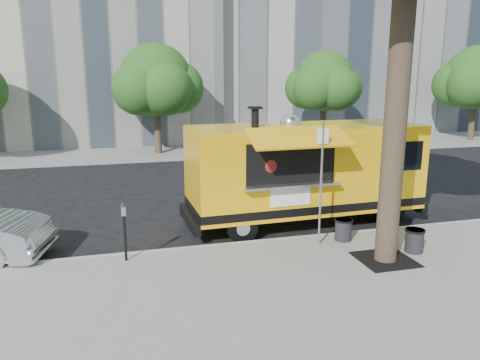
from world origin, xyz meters
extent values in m
plane|color=black|center=(0.00, 0.00, 0.00)|extent=(120.00, 120.00, 0.00)
cube|color=gray|center=(0.00, -4.00, 0.07)|extent=(60.00, 6.00, 0.15)
cube|color=#999993|center=(0.00, -0.93, 0.07)|extent=(60.00, 0.14, 0.16)
cube|color=gray|center=(0.00, 13.50, 0.07)|extent=(60.00, 5.00, 0.15)
cylinder|color=#33261C|center=(2.60, -2.80, 3.40)|extent=(0.48, 0.48, 6.50)
cube|color=black|center=(2.60, -2.80, 0.15)|extent=(1.20, 1.20, 0.02)
cylinder|color=#33261C|center=(-1.00, 12.70, 1.45)|extent=(0.36, 0.36, 2.60)
sphere|color=#154F19|center=(-1.00, 12.70, 3.85)|extent=(3.60, 3.60, 3.60)
cylinder|color=#33261C|center=(8.00, 12.40, 1.45)|extent=(0.36, 0.36, 2.60)
sphere|color=#154F19|center=(8.00, 12.40, 3.74)|extent=(3.24, 3.24, 3.24)
cylinder|color=#33261C|center=(18.00, 12.60, 1.45)|extent=(0.36, 0.36, 2.60)
sphere|color=#154F19|center=(18.00, 12.60, 3.91)|extent=(3.78, 3.78, 3.78)
cylinder|color=silver|center=(1.55, -1.55, 1.65)|extent=(0.06, 0.06, 3.00)
cube|color=white|center=(1.55, -1.55, 2.80)|extent=(0.28, 0.02, 0.35)
cylinder|color=black|center=(-3.00, -1.35, 0.68)|extent=(0.06, 0.06, 1.05)
cube|color=silver|center=(-3.00, -1.35, 1.30)|extent=(0.10, 0.08, 0.22)
sphere|color=black|center=(-3.00, -1.35, 1.43)|extent=(0.11, 0.11, 0.11)
cube|color=#F8B30C|center=(1.98, 0.46, 1.66)|extent=(6.50, 2.40, 2.32)
cube|color=black|center=(1.98, 0.46, 0.71)|extent=(6.52, 2.42, 0.22)
cube|color=black|center=(5.27, 0.58, 0.44)|extent=(0.25, 2.07, 0.30)
cube|color=black|center=(-1.31, 0.35, 0.44)|extent=(0.25, 2.07, 0.30)
cube|color=black|center=(5.21, 0.58, 2.03)|extent=(0.11, 1.74, 0.94)
cylinder|color=black|center=(4.24, -0.37, 0.40)|extent=(0.80, 0.30, 0.79)
cylinder|color=black|center=(4.17, 1.45, 0.40)|extent=(0.80, 0.30, 0.79)
cylinder|color=black|center=(-0.11, -0.52, 0.40)|extent=(0.80, 0.30, 0.79)
cylinder|color=black|center=(-0.17, 1.30, 0.40)|extent=(0.80, 0.30, 0.79)
cube|color=black|center=(1.13, -0.60, 2.03)|extent=(2.38, 0.26, 1.04)
cube|color=silver|center=(1.14, -0.75, 1.47)|extent=(2.58, 0.44, 0.06)
cube|color=#F8B30C|center=(1.15, -1.11, 2.73)|extent=(2.50, 1.02, 0.42)
cube|color=white|center=(1.13, -0.68, 1.16)|extent=(1.09, 0.08, 0.49)
cylinder|color=black|center=(0.50, 0.41, 3.06)|extent=(0.20, 0.20, 0.54)
sphere|color=silver|center=(1.58, 0.65, 2.87)|extent=(0.55, 0.55, 0.55)
sphere|color=maroon|center=(0.58, -0.32, 1.98)|extent=(0.83, 0.83, 0.83)
cylinder|color=#FF590C|center=(0.59, -0.55, 1.85)|extent=(0.34, 0.13, 0.34)
cylinder|color=black|center=(3.50, -2.55, 0.42)|extent=(0.42, 0.42, 0.55)
cylinder|color=black|center=(3.50, -2.55, 0.68)|extent=(0.46, 0.46, 0.04)
cylinder|color=black|center=(2.27, -1.42, 0.42)|extent=(0.41, 0.41, 0.54)
cylinder|color=black|center=(2.27, -1.42, 0.67)|extent=(0.45, 0.45, 0.04)
camera|label=1|loc=(-3.04, -11.42, 4.26)|focal=35.00mm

